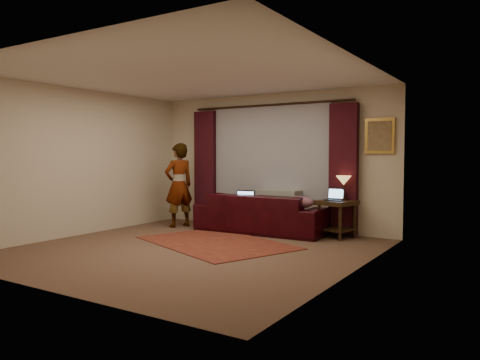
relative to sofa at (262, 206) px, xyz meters
name	(u,v)px	position (x,y,z in m)	size (l,w,h in m)	color
floor	(192,250)	(-0.09, -1.96, -0.50)	(5.00, 5.00, 0.01)	brown
ceiling	(191,75)	(-0.09, -1.96, 2.11)	(5.00, 5.00, 0.02)	silver
wall_back	(271,161)	(-0.09, 0.54, 0.81)	(5.00, 0.02, 2.60)	beige
wall_front	(42,167)	(-0.09, -4.46, 0.81)	(5.00, 0.02, 2.60)	beige
wall_left	(80,162)	(-2.59, -1.96, 0.81)	(0.02, 5.00, 2.60)	beige
wall_right	(355,165)	(2.41, -1.96, 0.81)	(0.02, 5.00, 2.60)	beige
sheer_curtain	(270,151)	(-0.09, 0.48, 1.01)	(2.50, 0.05, 1.80)	gray
drape_left	(206,167)	(-1.59, 0.43, 0.69)	(0.50, 0.14, 2.30)	#330C13
drape_right	(344,169)	(1.41, 0.43, 0.69)	(0.50, 0.14, 2.30)	#330C13
curtain_rod	(269,105)	(-0.09, 0.43, 1.89)	(0.04, 0.04, 3.40)	black
picture_frame	(380,136)	(2.01, 0.51, 1.26)	(0.50, 0.04, 0.60)	#B18636
sofa	(262,206)	(0.00, 0.00, 0.00)	(2.44, 1.06, 0.99)	black
throw_blanket	(279,178)	(0.19, 0.32, 0.49)	(0.84, 0.33, 0.10)	gray
clothing_pile	(300,203)	(0.81, -0.08, 0.11)	(0.50, 0.38, 0.21)	#855262
laptop_sofa	(243,198)	(-0.30, -0.18, 0.13)	(0.37, 0.40, 0.27)	black
area_rug	(216,243)	(-0.10, -1.33, -0.49)	(2.51, 1.68, 0.01)	maroon
end_table	(337,219)	(1.39, 0.18, -0.17)	(0.56, 0.56, 0.64)	black
tiffany_lamp	(344,188)	(1.47, 0.26, 0.36)	(0.27, 0.27, 0.42)	#A29F4E
laptop_table	(334,194)	(1.35, 0.14, 0.26)	(0.29, 0.32, 0.21)	black
person	(179,185)	(-1.70, -0.32, 0.34)	(0.49, 0.49, 1.66)	gray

